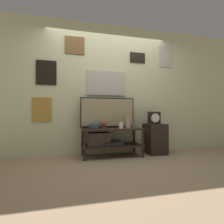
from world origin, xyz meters
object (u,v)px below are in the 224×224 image
Objects in this scene: vase_wide_bowl at (94,126)px; mantel_clock at (154,118)px; vase_slim_bronze at (134,122)px; candle_jar at (121,125)px; vase_tall_ceramic at (128,123)px; television at (108,112)px; decorative_bust at (104,124)px.

vase_wide_bowl is 1.27m from mantel_clock.
candle_jar is (-0.27, -0.04, -0.05)m from vase_slim_bronze.
candle_jar is at bearing -170.25° from vase_tall_ceramic.
mantel_clock is at bearing 2.57° from vase_wide_bowl.
television reaches higher than vase_tall_ceramic.
decorative_bust is at bearing 4.24° from vase_wide_bowl.
television is 0.98m from mantel_clock.
vase_tall_ceramic is 0.16m from candle_jar.
mantel_clock is at bearing 12.79° from vase_tall_ceramic.
vase_slim_bronze is 0.89× the size of mantel_clock.
vase_slim_bronze is 0.12m from vase_tall_ceramic.
vase_tall_ceramic reaches higher than candle_jar.
vase_wide_bowl is at bearing -175.76° from decorative_bust.
vase_slim_bronze is at bearing -7.85° from decorative_bust.
vase_wide_bowl is 0.65m from vase_tall_ceramic.
television is 4.24× the size of mantel_clock.
vase_wide_bowl is (-0.29, -0.14, -0.26)m from television.
candle_jar is (0.49, -0.11, 0.02)m from vase_wide_bowl.
television reaches higher than candle_jar.
television is 0.42m from vase_wide_bowl.
mantel_clock reaches higher than vase_wide_bowl.
vase_slim_bronze is 0.28m from candle_jar.
vase_tall_ceramic is at bearing -11.97° from decorative_bust.
mantel_clock reaches higher than decorative_bust.
mantel_clock is at bearing 12.20° from candle_jar.
candle_jar is at bearing -12.70° from vase_wide_bowl.
television is 0.55m from vase_slim_bronze.
television is at bearing 156.37° from vase_slim_bronze.
candle_jar is 0.33m from decorative_bust.
vase_tall_ceramic is at bearing -167.21° from mantel_clock.
vase_wide_bowl is 1.52× the size of decorative_bust.
candle_jar is at bearing -21.70° from decorative_bust.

